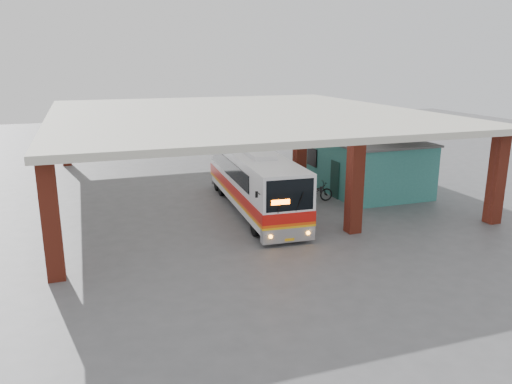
{
  "coord_description": "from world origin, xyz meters",
  "views": [
    {
      "loc": [
        -8.17,
        -21.81,
        7.58
      ],
      "look_at": [
        -0.59,
        0.0,
        1.43
      ],
      "focal_mm": 35.0,
      "sensor_mm": 36.0,
      "label": 1
    }
  ],
  "objects_px": {
    "pedestrian": "(302,205)",
    "red_chair": "(296,176)",
    "coach_bus": "(254,180)",
    "motorcycle": "(314,192)"
  },
  "relations": [
    {
      "from": "pedestrian",
      "to": "red_chair",
      "type": "distance_m",
      "value": 8.46
    },
    {
      "from": "coach_bus",
      "to": "red_chair",
      "type": "bearing_deg",
      "value": 50.36
    },
    {
      "from": "motorcycle",
      "to": "coach_bus",
      "type": "bearing_deg",
      "value": 101.8
    },
    {
      "from": "coach_bus",
      "to": "pedestrian",
      "type": "bearing_deg",
      "value": -61.87
    },
    {
      "from": "motorcycle",
      "to": "pedestrian",
      "type": "relative_size",
      "value": 1.11
    },
    {
      "from": "pedestrian",
      "to": "red_chair",
      "type": "height_order",
      "value": "pedestrian"
    },
    {
      "from": "coach_bus",
      "to": "motorcycle",
      "type": "bearing_deg",
      "value": 9.27
    },
    {
      "from": "coach_bus",
      "to": "pedestrian",
      "type": "height_order",
      "value": "coach_bus"
    },
    {
      "from": "motorcycle",
      "to": "red_chair",
      "type": "xyz_separation_m",
      "value": [
        0.85,
        4.48,
        -0.15
      ]
    },
    {
      "from": "coach_bus",
      "to": "motorcycle",
      "type": "xyz_separation_m",
      "value": [
        3.66,
        0.39,
        -1.06
      ]
    }
  ]
}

